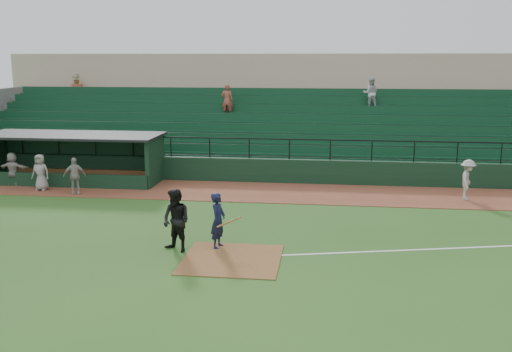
# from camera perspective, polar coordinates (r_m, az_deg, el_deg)

# --- Properties ---
(ground) EXTENTS (90.00, 90.00, 0.00)m
(ground) POSITION_cam_1_polar(r_m,az_deg,el_deg) (18.54, -1.96, -7.38)
(ground) COLOR #28511A
(ground) RESTS_ON ground
(warning_track) EXTENTS (40.00, 4.00, 0.03)m
(warning_track) POSITION_cam_1_polar(r_m,az_deg,el_deg) (26.16, 0.83, -1.64)
(warning_track) COLOR brown
(warning_track) RESTS_ON ground
(home_plate_dirt) EXTENTS (3.00, 3.00, 0.03)m
(home_plate_dirt) POSITION_cam_1_polar(r_m,az_deg,el_deg) (17.61, -2.48, -8.39)
(home_plate_dirt) COLOR brown
(home_plate_dirt) RESTS_ON ground
(foul_line) EXTENTS (17.49, 4.44, 0.01)m
(foul_line) POSITION_cam_1_polar(r_m,az_deg,el_deg) (20.14, 21.90, -6.67)
(foul_line) COLOR white
(foul_line) RESTS_ON ground
(stadium_structure) EXTENTS (38.00, 13.08, 6.40)m
(stadium_structure) POSITION_cam_1_polar(r_m,az_deg,el_deg) (34.07, 2.43, 5.39)
(stadium_structure) COLOR black
(stadium_structure) RESTS_ON ground
(dugout) EXTENTS (8.90, 3.20, 2.42)m
(dugout) POSITION_cam_1_polar(r_m,az_deg,el_deg) (30.02, -17.66, 2.11)
(dugout) COLOR black
(dugout) RESTS_ON ground
(batter_at_plate) EXTENTS (1.07, 0.74, 1.85)m
(batter_at_plate) POSITION_cam_1_polar(r_m,az_deg,el_deg) (18.42, -3.84, -4.51)
(batter_at_plate) COLOR black
(batter_at_plate) RESTS_ON ground
(umpire) EXTENTS (1.24, 1.15, 2.03)m
(umpire) POSITION_cam_1_polar(r_m,az_deg,el_deg) (18.23, -8.05, -4.47)
(umpire) COLOR black
(umpire) RESTS_ON ground
(runner) EXTENTS (0.97, 1.29, 1.77)m
(runner) POSITION_cam_1_polar(r_m,az_deg,el_deg) (26.20, 20.57, -0.36)
(runner) COLOR #ADA7A2
(runner) RESTS_ON warning_track
(dugout_player_a) EXTENTS (1.06, 0.82, 1.68)m
(dugout_player_a) POSITION_cam_1_polar(r_m,az_deg,el_deg) (26.91, -17.85, 0.03)
(dugout_player_a) COLOR #A29C98
(dugout_player_a) RESTS_ON warning_track
(dugout_player_b) EXTENTS (0.85, 0.57, 1.71)m
(dugout_player_b) POSITION_cam_1_polar(r_m,az_deg,el_deg) (28.17, -20.91, 0.35)
(dugout_player_b) COLOR gray
(dugout_player_b) RESTS_ON warning_track
(dugout_player_c) EXTENTS (1.56, 0.62, 1.64)m
(dugout_player_c) POSITION_cam_1_polar(r_m,az_deg,el_deg) (29.73, -23.32, 0.67)
(dugout_player_c) COLOR #A49F9A
(dugout_player_c) RESTS_ON warning_track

